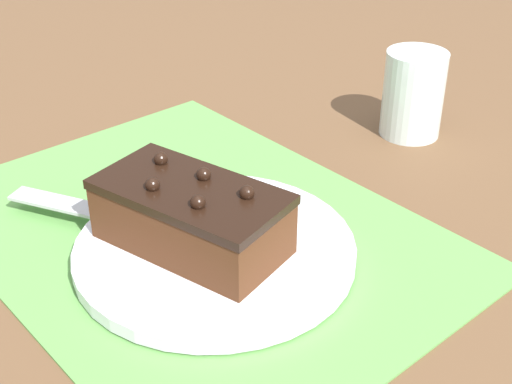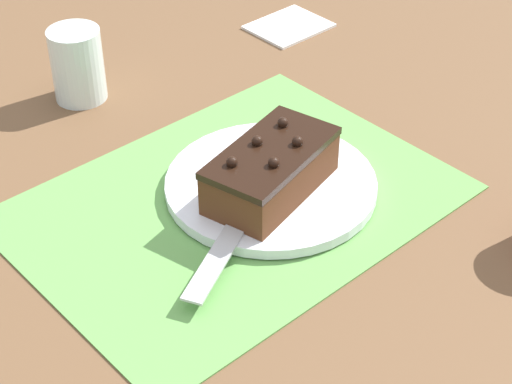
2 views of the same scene
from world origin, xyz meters
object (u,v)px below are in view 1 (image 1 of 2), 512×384
cake_plate (215,250)px  chocolate_cake (191,216)px  serving_knife (180,227)px  drinking_glass (410,93)px

cake_plate → chocolate_cake: chocolate_cake is taller
serving_knife → cake_plate: bearing=-99.7°
chocolate_cake → serving_knife: size_ratio=0.73×
chocolate_cake → drinking_glass: bearing=96.2°
cake_plate → chocolate_cake: bearing=-133.5°
chocolate_cake → drinking_glass: (-0.04, 0.33, 0.00)m
cake_plate → chocolate_cake: (-0.01, -0.01, 0.03)m
serving_knife → chocolate_cake: bearing=-123.7°
cake_plate → drinking_glass: bearing=98.7°
chocolate_cake → serving_knife: 0.03m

